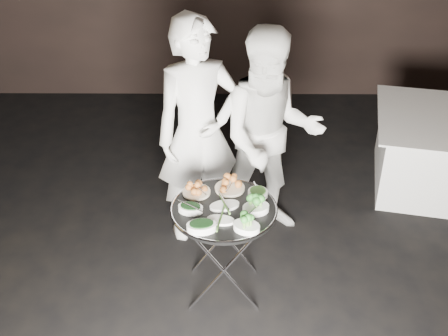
{
  "coord_description": "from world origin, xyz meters",
  "views": [
    {
      "loc": [
        -0.09,
        -2.83,
        2.93
      ],
      "look_at": [
        -0.11,
        0.29,
        0.95
      ],
      "focal_mm": 45.0,
      "sensor_mm": 36.0,
      "label": 1
    }
  ],
  "objects_px": {
    "waiter_right": "(270,136)",
    "dining_table": "(441,152)",
    "serving_tray": "(224,209)",
    "waiter_left": "(198,133)",
    "tray_stand": "(224,247)"
  },
  "relations": [
    {
      "from": "waiter_right",
      "to": "dining_table",
      "type": "bearing_deg",
      "value": 15.76
    },
    {
      "from": "waiter_left",
      "to": "waiter_right",
      "type": "xyz_separation_m",
      "value": [
        0.54,
        0.05,
        -0.05
      ]
    },
    {
      "from": "serving_tray",
      "to": "waiter_right",
      "type": "relative_size",
      "value": 0.42
    },
    {
      "from": "waiter_left",
      "to": "waiter_right",
      "type": "height_order",
      "value": "waiter_left"
    },
    {
      "from": "serving_tray",
      "to": "dining_table",
      "type": "bearing_deg",
      "value": 35.35
    },
    {
      "from": "tray_stand",
      "to": "dining_table",
      "type": "xyz_separation_m",
      "value": [
        1.95,
        1.38,
        -0.06
      ]
    },
    {
      "from": "tray_stand",
      "to": "waiter_left",
      "type": "height_order",
      "value": "waiter_left"
    },
    {
      "from": "serving_tray",
      "to": "dining_table",
      "type": "xyz_separation_m",
      "value": [
        1.95,
        1.38,
        -0.38
      ]
    },
    {
      "from": "serving_tray",
      "to": "dining_table",
      "type": "height_order",
      "value": "serving_tray"
    },
    {
      "from": "waiter_right",
      "to": "dining_table",
      "type": "xyz_separation_m",
      "value": [
        1.6,
        0.63,
        -0.51
      ]
    },
    {
      "from": "dining_table",
      "to": "serving_tray",
      "type": "bearing_deg",
      "value": -144.65
    },
    {
      "from": "waiter_left",
      "to": "waiter_right",
      "type": "bearing_deg",
      "value": -17.28
    },
    {
      "from": "serving_tray",
      "to": "waiter_left",
      "type": "height_order",
      "value": "waiter_left"
    },
    {
      "from": "tray_stand",
      "to": "waiter_left",
      "type": "relative_size",
      "value": 0.4
    },
    {
      "from": "waiter_left",
      "to": "dining_table",
      "type": "height_order",
      "value": "waiter_left"
    }
  ]
}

